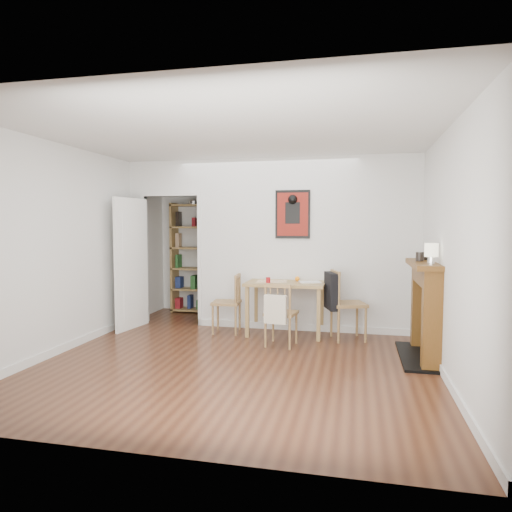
% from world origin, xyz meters
% --- Properties ---
extents(ground, '(5.20, 5.20, 0.00)m').
position_xyz_m(ground, '(0.00, 0.00, 0.00)').
color(ground, '#512D1A').
rests_on(ground, ground).
extents(room_shell, '(5.20, 5.20, 5.20)m').
position_xyz_m(room_shell, '(0.10, 1.34, 1.30)').
color(room_shell, silver).
rests_on(room_shell, ground).
extents(dining_table, '(1.13, 0.72, 0.77)m').
position_xyz_m(dining_table, '(0.34, 1.06, 0.68)').
color(dining_table, '#988147').
rests_on(dining_table, ground).
extents(chair_left, '(0.47, 0.47, 0.87)m').
position_xyz_m(chair_left, '(-0.53, 0.99, 0.44)').
color(chair_left, '#9E7449').
rests_on(chair_left, ground).
extents(chair_right, '(0.66, 0.61, 0.97)m').
position_xyz_m(chair_right, '(1.22, 0.95, 0.50)').
color(chair_right, '#9E7449').
rests_on(chair_right, ground).
extents(chair_front, '(0.47, 0.52, 0.85)m').
position_xyz_m(chair_front, '(0.38, 0.42, 0.43)').
color(chair_front, '#9E7449').
rests_on(chair_front, ground).
extents(bookshelf, '(0.84, 0.33, 1.99)m').
position_xyz_m(bookshelf, '(-1.54, 2.40, 0.98)').
color(bookshelf, '#988147').
rests_on(bookshelf, ground).
extents(fireplace, '(0.45, 1.25, 1.16)m').
position_xyz_m(fireplace, '(2.16, 0.25, 0.62)').
color(fireplace, brown).
rests_on(fireplace, ground).
extents(red_glass, '(0.06, 0.06, 0.08)m').
position_xyz_m(red_glass, '(0.11, 0.90, 0.81)').
color(red_glass, maroon).
rests_on(red_glass, dining_table).
extents(orange_fruit, '(0.07, 0.07, 0.07)m').
position_xyz_m(orange_fruit, '(0.50, 1.18, 0.80)').
color(orange_fruit, orange).
rests_on(orange_fruit, dining_table).
extents(placemat, '(0.47, 0.37, 0.00)m').
position_xyz_m(placemat, '(0.14, 1.07, 0.77)').
color(placemat, beige).
rests_on(placemat, dining_table).
extents(notebook, '(0.35, 0.29, 0.01)m').
position_xyz_m(notebook, '(0.69, 1.07, 0.78)').
color(notebook, silver).
rests_on(notebook, dining_table).
extents(mantel_lamp, '(0.15, 0.15, 0.23)m').
position_xyz_m(mantel_lamp, '(2.15, -0.11, 1.31)').
color(mantel_lamp, silver).
rests_on(mantel_lamp, fireplace).
extents(ceramic_jar_a, '(0.09, 0.09, 0.11)m').
position_xyz_m(ceramic_jar_a, '(2.08, 0.30, 1.21)').
color(ceramic_jar_a, black).
rests_on(ceramic_jar_a, fireplace).
extents(ceramic_jar_b, '(0.08, 0.08, 0.10)m').
position_xyz_m(ceramic_jar_b, '(2.17, 0.55, 1.21)').
color(ceramic_jar_b, black).
rests_on(ceramic_jar_b, fireplace).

